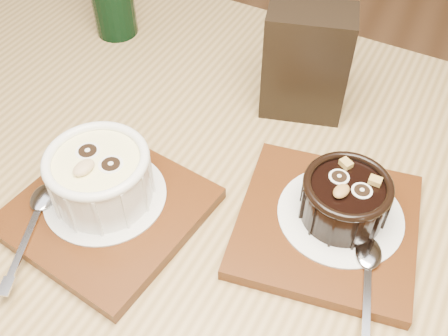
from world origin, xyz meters
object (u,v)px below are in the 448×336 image
object	(u,v)px
table	(237,275)
tray_left	(108,210)
condiment_stand	(306,63)
ramekin_dark	(345,197)
tray_right	(327,225)
ramekin_white	(100,175)

from	to	relation	value
table	tray_left	xyz separation A→B (m)	(-0.13, -0.04, 0.10)
condiment_stand	ramekin_dark	bearing A→B (deg)	-59.08
tray_left	condiment_stand	distance (m)	0.29
table	tray_right	size ratio (longest dim) A/B	6.97
ramekin_white	tray_right	size ratio (longest dim) A/B	0.59
ramekin_white	tray_right	distance (m)	0.24
tray_right	condiment_stand	xyz separation A→B (m)	(-0.09, 0.17, 0.06)
ramekin_white	condiment_stand	bearing A→B (deg)	70.61
table	ramekin_white	distance (m)	0.20
tray_right	condiment_stand	distance (m)	0.20
ramekin_white	condiment_stand	world-z (taller)	condiment_stand
tray_right	condiment_stand	size ratio (longest dim) A/B	1.29
tray_left	ramekin_white	size ratio (longest dim) A/B	1.68
tray_left	ramekin_white	xyz separation A→B (m)	(-0.01, 0.01, 0.04)
condiment_stand	tray_right	bearing A→B (deg)	-63.42
tray_right	ramekin_dark	distance (m)	0.04
tray_right	tray_left	bearing A→B (deg)	-160.65
tray_right	ramekin_dark	bearing A→B (deg)	50.53
table	tray_right	distance (m)	0.13
tray_left	condiment_stand	bearing A→B (deg)	62.17
tray_left	condiment_stand	size ratio (longest dim) A/B	1.29
ramekin_white	tray_right	world-z (taller)	ramekin_white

